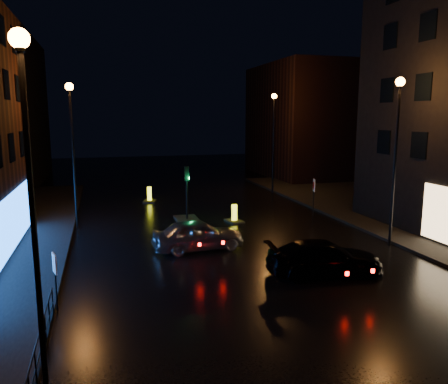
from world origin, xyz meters
The scene contains 14 objects.
ground centered at (0.00, 0.00, 0.00)m, with size 120.00×120.00×0.00m, color black.
building_far_right centered at (15.00, 32.00, 6.00)m, with size 8.00×14.00×12.00m, color black.
street_lamp_lnear centered at (-7.80, -2.00, 5.56)m, with size 0.44×0.44×8.37m.
street_lamp_lfar centered at (-7.80, 14.00, 5.56)m, with size 0.44×0.44×8.37m.
street_lamp_rnear centered at (7.80, 6.00, 5.56)m, with size 0.44×0.44×8.37m.
street_lamp_rfar centered at (7.80, 22.00, 5.56)m, with size 0.44×0.44×8.37m.
traffic_signal centered at (-1.20, 14.00, 0.50)m, with size 1.40×2.40×3.45m.
guard_railing centered at (-8.00, -1.00, 0.74)m, with size 0.05×6.04×1.00m.
silver_hatchback centered at (-1.83, 7.85, 0.76)m, with size 1.80×4.47×1.52m, color #AAACB2.
dark_sedan centered at (2.51, 3.12, 0.71)m, with size 1.98×4.86×1.41m, color black.
bollard_near centered at (1.56, 12.84, 0.24)m, with size 1.06×1.40×1.11m.
bollard_far centered at (-2.82, 20.84, 0.26)m, with size 1.18×1.50×1.16m.
road_sign_left centered at (-7.90, 2.32, 1.54)m, with size 0.19×0.49×2.05m.
road_sign_right centered at (7.09, 13.07, 1.84)m, with size 0.23×0.58×2.46m.
Camera 1 is at (-6.23, -12.50, 6.52)m, focal length 35.00 mm.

